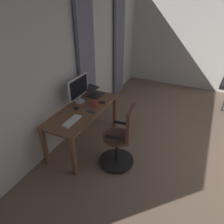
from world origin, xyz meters
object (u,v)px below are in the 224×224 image
Objects in this scene: office_chair at (121,140)px; cell_phone_face_up at (91,112)px; computer_mouse at (76,108)px; cell_phone_by_monitor at (101,102)px; desk at (83,114)px; computer_monitor at (78,88)px; mug_tea at (96,104)px; computer_keyboard at (72,121)px; laptop at (94,92)px.

office_chair reaches higher than cell_phone_face_up.
cell_phone_by_monitor is (-0.38, 0.27, -0.01)m from computer_mouse.
computer_monitor reaches higher than desk.
desk is at bearing -39.97° from mug_tea.
computer_mouse is 0.28m from cell_phone_face_up.
cell_phone_face_up is (0.36, 0.01, 0.00)m from cell_phone_by_monitor.
computer_keyboard is at bearing 98.21° from office_chair.
computer_keyboard is 0.75m from cell_phone_by_monitor.
computer_monitor is at bearing -157.35° from computer_keyboard.
cell_phone_by_monitor is (-0.13, 0.37, -0.26)m from computer_monitor.
desk is at bearing 68.70° from office_chair.
mug_tea is (-0.18, 0.15, 0.14)m from desk.
computer_mouse is (0.59, -0.00, -0.04)m from laptop.
cell_phone_face_up is at bearing 82.97° from desk.
office_chair is 1.19m from computer_monitor.
cell_phone_by_monitor is at bearing -168.03° from cell_phone_face_up.
computer_monitor reaches higher than laptop.
desk is at bearing -170.97° from computer_keyboard.
laptop is at bearing 163.72° from computer_monitor.
office_chair is 0.69m from cell_phone_face_up.
computer_keyboard is 1.03× the size of laptop.
desk is 0.46m from computer_monitor.
computer_monitor is at bearing 60.38° from office_chair.
office_chair is at bearing 67.61° from computer_monitor.
computer_keyboard is 0.59m from mug_tea.
mug_tea reaches higher than computer_keyboard.
cell_phone_face_up is at bearing 31.93° from laptop.
computer_keyboard is at bearing 9.03° from desk.
desk is 4.16× the size of computer_keyboard.
cell_phone_face_up is at bearing 9.50° from mug_tea.
computer_monitor is 0.37m from computer_mouse.
computer_mouse is (0.25, 0.10, -0.25)m from computer_monitor.
laptop is 3.56× the size of computer_mouse.
mug_tea is at bearing 52.23° from office_chair.
desk is 15.21× the size of computer_mouse.
laptop is at bearing -170.62° from desk.
cell_phone_by_monitor is 0.16m from mug_tea.
computer_mouse is at bearing 21.41° from computer_monitor.
cell_phone_by_monitor is at bearing 171.50° from computer_keyboard.
mug_tea reaches higher than computer_mouse.
computer_monitor is 1.52× the size of computer_keyboard.
computer_keyboard is at bearing -27.40° from cell_phone_by_monitor.
cell_phone_face_up is (0.02, 0.19, 0.10)m from desk.
computer_monitor is at bearing -137.39° from desk.
laptop reaches higher than mug_tea.
laptop reaches higher than computer_mouse.
desk is 0.21m from cell_phone_face_up.
computer_mouse is 0.77× the size of mug_tea.
laptop is 2.47× the size of cell_phone_face_up.
computer_monitor is 0.41m from mug_tea.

